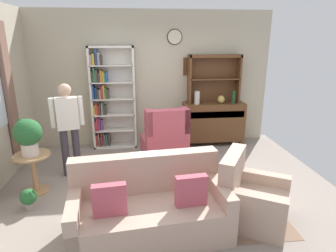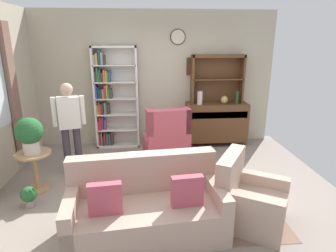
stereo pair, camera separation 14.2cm
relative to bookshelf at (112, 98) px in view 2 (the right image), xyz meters
The scene contains 16 objects.
ground_plane 2.40m from the bookshelf, 64.71° to the right, with size 5.40×4.60×0.02m, color gray.
wall_back 1.00m from the bookshelf, 11.45° to the left, with size 5.00×0.09×2.80m.
area_rug 2.72m from the bookshelf, 63.50° to the right, with size 2.62×2.18×0.01m, color #846651.
bookshelf is the anchor object (origin of this frame).
sideboard 2.27m from the bookshelf, ahead, with size 1.30×0.45×0.92m.
sideboard_hutch 2.25m from the bookshelf, ahead, with size 1.10×0.26×1.00m.
vase_tall 1.81m from the bookshelf, ahead, with size 0.11×0.11×0.27m, color beige.
vase_round 2.33m from the bookshelf, ahead, with size 0.15×0.15×0.17m, color tan.
bottle_wine 2.59m from the bookshelf, ahead, with size 0.07×0.07×0.27m, color #194223.
couch_floral 3.13m from the bookshelf, 77.49° to the right, with size 1.88×1.03×0.90m.
armchair_floral 3.56m from the bookshelf, 56.08° to the right, with size 1.06×1.04×0.88m.
wingback_chair 1.54m from the bookshelf, 40.40° to the right, with size 0.89×0.90×1.05m.
plant_stand 2.20m from the bookshelf, 118.64° to the right, with size 0.52×0.52×0.61m.
potted_plant_large 2.11m from the bookshelf, 118.55° to the right, with size 0.39×0.39×0.54m.
potted_plant_small 2.65m from the bookshelf, 112.17° to the right, with size 0.22×0.22×0.30m.
person_reading 1.41m from the bookshelf, 113.96° to the right, with size 0.52×0.29×1.56m.
Camera 2 is at (-0.23, -3.97, 2.23)m, focal length 30.58 mm.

